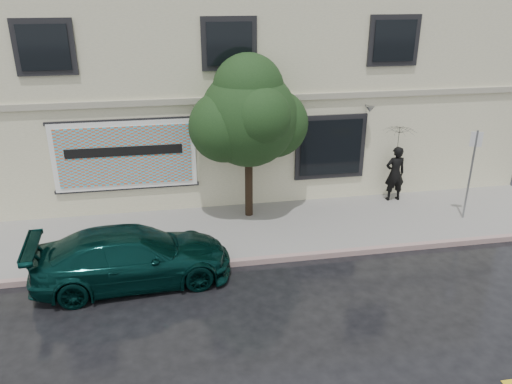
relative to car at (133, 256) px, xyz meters
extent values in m
plane|color=black|center=(2.92, -1.20, -0.69)|extent=(90.00, 90.00, 0.00)
cube|color=gray|center=(2.92, 2.05, -0.61)|extent=(20.00, 3.50, 0.15)
cube|color=gray|center=(2.92, 0.30, -0.61)|extent=(20.00, 0.18, 0.16)
cube|color=beige|center=(2.92, 7.80, 2.81)|extent=(20.00, 8.00, 7.00)
cube|color=#9E9984|center=(2.92, 3.76, 2.91)|extent=(20.00, 0.12, 0.18)
cube|color=black|center=(6.12, 3.76, 1.26)|extent=(2.30, 0.10, 2.10)
cube|color=black|center=(6.12, 3.70, 1.26)|extent=(2.00, 0.05, 1.80)
cube|color=black|center=(-2.08, 3.70, 4.51)|extent=(1.30, 0.05, 1.20)
cube|color=black|center=(2.92, 3.70, 4.51)|extent=(1.30, 0.05, 1.20)
cube|color=black|center=(7.92, 3.70, 4.51)|extent=(1.30, 0.05, 1.20)
cube|color=white|center=(-0.28, 3.73, 1.36)|extent=(4.20, 0.06, 2.10)
cube|color=#CA582D|center=(-0.28, 3.69, 1.36)|extent=(3.90, 0.04, 1.80)
cube|color=black|center=(-0.28, 3.76, 0.31)|extent=(4.30, 0.10, 0.10)
cube|color=black|center=(-0.28, 3.76, 2.41)|extent=(4.30, 0.10, 0.10)
cube|color=black|center=(-0.28, 3.66, 1.51)|extent=(3.40, 0.02, 0.28)
imported|color=black|center=(0.00, 0.00, 0.00)|extent=(4.85, 2.41, 1.37)
imported|color=black|center=(8.22, 3.31, 0.38)|extent=(0.67, 0.44, 1.84)
imported|color=black|center=(8.22, 3.31, 1.71)|extent=(1.14, 1.14, 0.82)
cylinder|color=black|center=(3.35, 3.00, 0.55)|extent=(0.23, 0.23, 2.16)
sphere|color=black|center=(3.35, 3.00, 2.53)|extent=(2.83, 2.83, 2.83)
cylinder|color=white|center=(-1.47, 0.60, -0.50)|extent=(0.29, 0.29, 0.08)
cylinder|color=white|center=(-1.47, 0.60, -0.19)|extent=(0.22, 0.22, 0.54)
sphere|color=white|center=(-1.47, 0.60, 0.12)|extent=(0.22, 0.22, 0.22)
cylinder|color=white|center=(-1.47, 0.60, -0.16)|extent=(0.31, 0.10, 0.10)
cylinder|color=gray|center=(9.78, 1.64, 0.84)|extent=(0.06, 0.06, 2.75)
cube|color=silver|center=(9.78, 1.64, 1.95)|extent=(0.32, 0.14, 0.44)
camera|label=1|loc=(1.08, -10.87, 6.04)|focal=35.00mm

